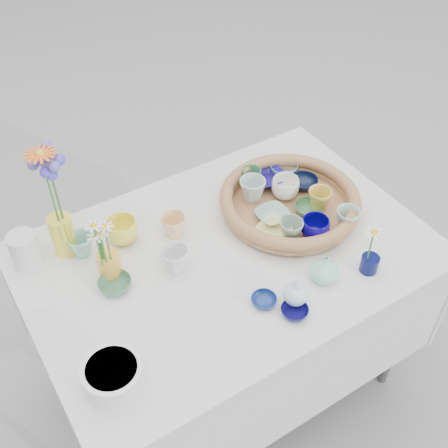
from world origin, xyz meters
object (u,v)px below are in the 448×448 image
wicker_tray (289,202)px  bud_vase_seafoam (325,269)px  tall_vase_yellow (63,235)px  display_table (227,379)px

wicker_tray → bud_vase_seafoam: bud_vase_seafoam is taller
bud_vase_seafoam → tall_vase_yellow: tall_vase_yellow is taller
display_table → bud_vase_seafoam: 0.87m
wicker_tray → tall_vase_yellow: size_ratio=3.40×
display_table → tall_vase_yellow: size_ratio=9.03×
bud_vase_seafoam → tall_vase_yellow: (-0.61, 0.52, 0.02)m
tall_vase_yellow → bud_vase_seafoam: bearing=-40.6°
display_table → wicker_tray: size_ratio=2.66×
wicker_tray → bud_vase_seafoam: size_ratio=5.19×
wicker_tray → tall_vase_yellow: bearing=162.3°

